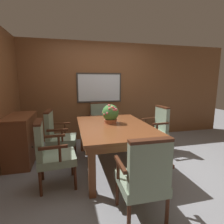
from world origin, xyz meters
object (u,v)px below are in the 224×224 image
dining_table (114,130)px  chair_left_far (57,134)px  chair_left_near (51,152)px  chair_right_far (156,128)px  potted_plant (110,114)px  chair_head_far (100,121)px  sideboard_cabinet (21,139)px  chair_head_near (144,177)px

dining_table → chair_left_far: (-0.98, 0.41, -0.13)m
dining_table → chair_left_near: 1.11m
chair_right_far → potted_plant: bearing=-78.2°
chair_left_near → chair_head_far: bearing=-35.3°
chair_head_far → potted_plant: 1.23m
dining_table → sideboard_cabinet: size_ratio=1.82×
chair_left_far → potted_plant: bearing=-101.9°
chair_right_far → chair_left_near: bearing=-71.1°
chair_head_far → sideboard_cabinet: bearing=-158.8°
chair_head_near → chair_left_far: same height
chair_left_far → chair_left_near: size_ratio=1.00×
chair_left_near → potted_plant: size_ratio=2.76×
chair_head_far → potted_plant: bearing=-94.4°
dining_table → sideboard_cabinet: (-1.63, 0.55, -0.21)m
chair_head_near → chair_left_near: size_ratio=1.00×
potted_plant → dining_table: bearing=-75.3°
dining_table → chair_left_far: bearing=157.2°
chair_right_far → chair_left_near: 2.20m
potted_plant → sideboard_cabinet: 1.72m
dining_table → chair_head_near: size_ratio=1.84×
chair_left_far → potted_plant: (0.95, -0.28, 0.40)m
chair_left_near → sideboard_cabinet: 1.14m
chair_right_far → chair_head_near: same height
chair_head_near → sideboard_cabinet: chair_head_near is taller
chair_right_far → chair_left_far: (-2.00, 0.01, 0.00)m
potted_plant → chair_right_far: bearing=14.6°
chair_right_far → chair_left_far: size_ratio=1.00×
chair_left_far → sideboard_cabinet: chair_left_far is taller
chair_head_near → potted_plant: 1.50m
chair_left_near → sideboard_cabinet: (-0.61, 0.96, -0.08)m
dining_table → chair_head_far: size_ratio=1.84×
chair_head_far → sideboard_cabinet: 1.79m
chair_right_far → sideboard_cabinet: (-2.66, 0.15, -0.08)m
chair_right_far → chair_head_near: bearing=-34.0°
chair_right_far → chair_head_far: (-1.03, 0.89, 0.00)m
dining_table → sideboard_cabinet: 1.74m
chair_left_near → sideboard_cabinet: bearing=27.9°
dining_table → chair_head_far: (-0.01, 1.30, -0.13)m
chair_head_near → sideboard_cabinet: size_ratio=0.99×
chair_left_far → potted_plant: 1.07m
chair_right_far → chair_left_far: same height
chair_right_far → sideboard_cabinet: bearing=-96.0°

